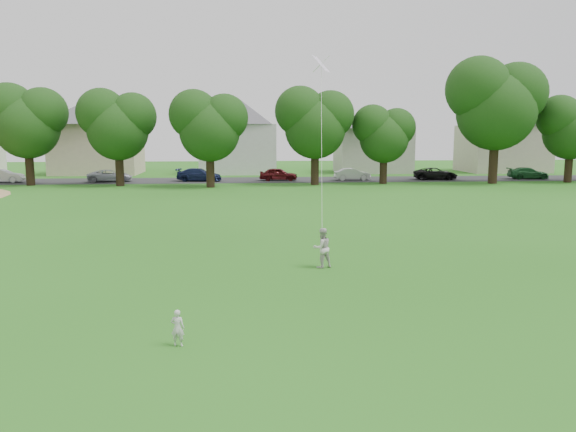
{
  "coord_description": "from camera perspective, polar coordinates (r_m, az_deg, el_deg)",
  "views": [
    {
      "loc": [
        0.48,
        -14.18,
        4.72
      ],
      "look_at": [
        1.8,
        2.0,
        2.3
      ],
      "focal_mm": 35.0,
      "sensor_mm": 36.0,
      "label": 1
    }
  ],
  "objects": [
    {
      "name": "kite",
      "position": [
        21.32,
        3.44,
        7.17
      ],
      "size": [
        0.9,
        2.48,
        7.55
      ],
      "color": "white",
      "rests_on": "ground"
    },
    {
      "name": "house_row",
      "position": [
        66.19,
        -5.25,
        8.82
      ],
      "size": [
        76.93,
        13.6,
        10.3
      ],
      "color": "silver",
      "rests_on": "ground"
    },
    {
      "name": "ground",
      "position": [
        14.95,
        -6.36,
        -9.98
      ],
      "size": [
        160.0,
        160.0,
        0.0
      ],
      "primitive_type": "plane",
      "color": "#226016",
      "rests_on": "ground"
    },
    {
      "name": "toddler",
      "position": [
        12.95,
        -11.15,
        -11.08
      ],
      "size": [
        0.34,
        0.26,
        0.84
      ],
      "primitive_type": "imported",
      "rotation": [
        0.0,
        0.0,
        2.93
      ],
      "color": "silver",
      "rests_on": "ground"
    },
    {
      "name": "older_boy",
      "position": [
        19.76,
        3.48,
        -3.25
      ],
      "size": [
        0.84,
        0.75,
        1.41
      ],
      "primitive_type": "imported",
      "rotation": [
        0.0,
        0.0,
        3.51
      ],
      "color": "beige",
      "rests_on": "ground"
    },
    {
      "name": "tree_row",
      "position": [
        50.83,
        0.6,
        10.18
      ],
      "size": [
        80.36,
        9.11,
        11.89
      ],
      "color": "black",
      "rests_on": "ground"
    },
    {
      "name": "street",
      "position": [
        56.38,
        -5.15,
        3.65
      ],
      "size": [
        90.0,
        7.0,
        0.01
      ],
      "primitive_type": "cube",
      "color": "#2D2D30",
      "rests_on": "ground"
    },
    {
      "name": "parked_cars",
      "position": [
        55.33,
        -4.92,
        4.2
      ],
      "size": [
        63.23,
        2.54,
        1.29
      ],
      "color": "black",
      "rests_on": "ground"
    }
  ]
}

